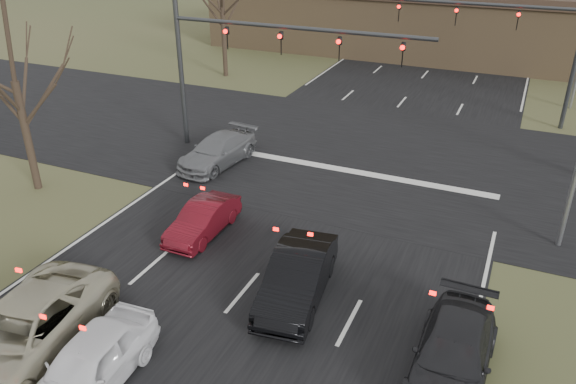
% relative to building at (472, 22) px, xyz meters
% --- Properties ---
extents(ground, '(360.00, 360.00, 0.00)m').
position_rel_building_xyz_m(ground, '(-2.00, -38.00, -2.67)').
color(ground, '#414C28').
rests_on(ground, ground).
extents(road_main, '(14.00, 300.00, 0.02)m').
position_rel_building_xyz_m(road_main, '(-2.00, 22.00, -2.66)').
color(road_main, black).
rests_on(road_main, ground).
extents(road_cross, '(200.00, 14.00, 0.02)m').
position_rel_building_xyz_m(road_cross, '(-2.00, -23.00, -2.65)').
color(road_cross, black).
rests_on(road_cross, ground).
extents(building, '(42.40, 10.40, 5.30)m').
position_rel_building_xyz_m(building, '(0.00, 0.00, 0.00)').
color(building, olive).
rests_on(building, ground).
extents(mast_arm_near, '(12.12, 0.24, 8.00)m').
position_rel_building_xyz_m(mast_arm_near, '(-7.23, -25.00, 2.41)').
color(mast_arm_near, '#383A3D').
rests_on(mast_arm_near, ground).
extents(mast_arm_far, '(11.12, 0.24, 8.00)m').
position_rel_building_xyz_m(mast_arm_far, '(4.18, -15.00, 2.35)').
color(mast_arm_far, '#383A3D').
rests_on(mast_arm_far, ground).
extents(tree_left_near, '(5.10, 5.10, 8.50)m').
position_rel_building_xyz_m(tree_left_near, '(-13.50, -32.00, 3.90)').
color(tree_left_near, black).
rests_on(tree_left_near, ground).
extents(car_silver_suv, '(3.38, 6.07, 1.61)m').
position_rel_building_xyz_m(car_silver_suv, '(-6.00, -39.74, -1.86)').
color(car_silver_suv, '#BFB99A').
rests_on(car_silver_suv, ground).
extents(car_white_sedan, '(1.94, 4.31, 1.44)m').
position_rel_building_xyz_m(car_white_sedan, '(-3.63, -39.91, -1.95)').
color(car_white_sedan, white).
rests_on(car_white_sedan, ground).
extents(car_black_hatch, '(2.21, 4.76, 1.51)m').
position_rel_building_xyz_m(car_black_hatch, '(-0.36, -34.50, -1.91)').
color(car_black_hatch, black).
rests_on(car_black_hatch, ground).
extents(car_charcoal_sedan, '(1.96, 4.69, 1.36)m').
position_rel_building_xyz_m(car_charcoal_sedan, '(4.50, -35.89, -1.99)').
color(car_charcoal_sedan, black).
rests_on(car_charcoal_sedan, ground).
extents(car_grey_ahead, '(2.42, 4.81, 1.34)m').
position_rel_building_xyz_m(car_grey_ahead, '(-7.68, -26.69, -2.00)').
color(car_grey_ahead, slate).
rests_on(car_grey_ahead, ground).
extents(car_red_ahead, '(1.29, 3.67, 1.21)m').
position_rel_building_xyz_m(car_red_ahead, '(-4.98, -32.41, -2.06)').
color(car_red_ahead, '#5A0C16').
rests_on(car_red_ahead, ground).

